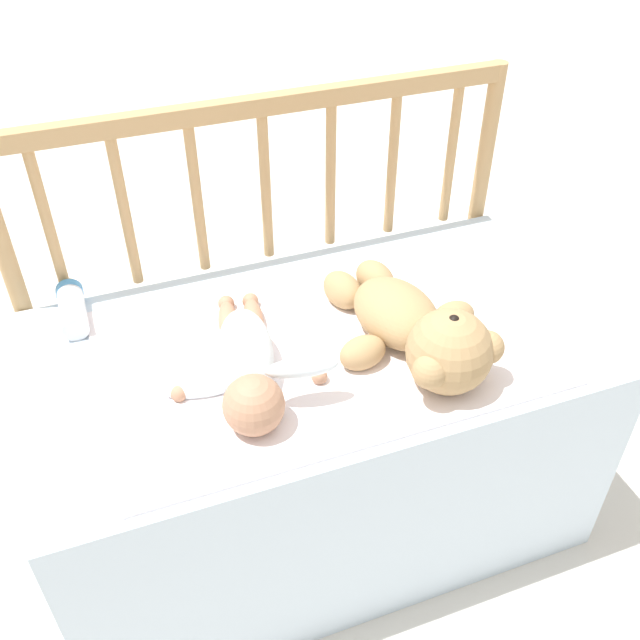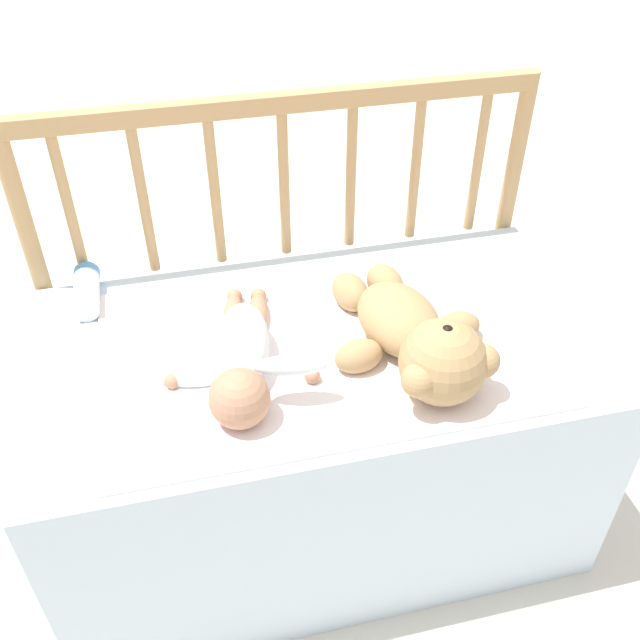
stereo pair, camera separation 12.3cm
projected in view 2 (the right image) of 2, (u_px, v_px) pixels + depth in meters
ground_plane at (319, 509)px, 1.68m from camera, size 12.00×12.00×0.00m
crib_mattress at (319, 435)px, 1.52m from camera, size 1.08×0.59×0.52m
crib_rail at (285, 217)px, 1.53m from camera, size 1.08×0.04×0.89m
blanket at (322, 347)px, 1.33m from camera, size 0.81×0.51×0.01m
teddy_bear at (416, 336)px, 1.27m from camera, size 0.30×0.42×0.15m
baby at (242, 357)px, 1.25m from camera, size 0.29×0.39×0.10m
baby_bottle at (87, 288)px, 1.44m from camera, size 0.05×0.16×0.05m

